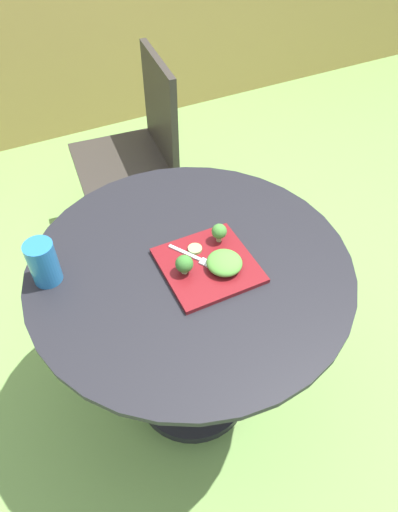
{
  "coord_description": "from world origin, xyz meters",
  "views": [
    {
      "loc": [
        -0.37,
        -0.82,
        1.73
      ],
      "look_at": [
        0.02,
        -0.02,
        0.79
      ],
      "focal_mm": 32.72,
      "sensor_mm": 36.0,
      "label": 1
    }
  ],
  "objects_px": {
    "patio_chair": "(140,141)",
    "salad_plate": "(208,265)",
    "drinking_glass": "(44,264)",
    "fork": "(196,258)"
  },
  "relations": [
    {
      "from": "salad_plate",
      "to": "fork",
      "type": "distance_m",
      "value": 0.04
    },
    {
      "from": "drinking_glass",
      "to": "fork",
      "type": "relative_size",
      "value": 0.94
    },
    {
      "from": "salad_plate",
      "to": "drinking_glass",
      "type": "xyz_separation_m",
      "value": [
        -0.42,
        0.15,
        0.05
      ]
    },
    {
      "from": "salad_plate",
      "to": "patio_chair",
      "type": "bearing_deg",
      "value": 81.07
    },
    {
      "from": "salad_plate",
      "to": "drinking_glass",
      "type": "relative_size",
      "value": 1.93
    },
    {
      "from": "drinking_glass",
      "to": "salad_plate",
      "type": "bearing_deg",
      "value": -20.33
    },
    {
      "from": "patio_chair",
      "to": "salad_plate",
      "type": "height_order",
      "value": "patio_chair"
    },
    {
      "from": "fork",
      "to": "patio_chair",
      "type": "bearing_deg",
      "value": 79.46
    },
    {
      "from": "patio_chair",
      "to": "salad_plate",
      "type": "xyz_separation_m",
      "value": [
        -0.16,
        -1.02,
        0.23
      ]
    },
    {
      "from": "salad_plate",
      "to": "drinking_glass",
      "type": "distance_m",
      "value": 0.45
    }
  ]
}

